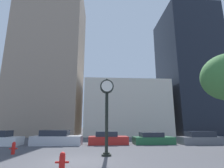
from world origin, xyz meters
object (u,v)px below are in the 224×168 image
car_red (108,139)px  car_green (153,139)px  car_silver (57,139)px  fire_hydrant_far (62,161)px  car_grey (202,139)px  street_clock (107,103)px  fire_hydrant_near (13,148)px

car_red → car_green: car_red is taller
car_silver → fire_hydrant_far: bearing=-72.9°
car_grey → car_green: bearing=175.0°
car_silver → car_green: bearing=4.1°
car_silver → car_red: (5.02, 0.33, -0.06)m
car_green → car_grey: 5.05m
street_clock → car_silver: bearing=126.3°
car_grey → fire_hydrant_far: bearing=-142.5°
street_clock → car_silver: (-4.63, 6.31, -2.80)m
fire_hydrant_far → street_clock: bearing=58.1°
car_silver → fire_hydrant_near: size_ratio=5.96×
car_red → car_green: 4.65m
car_green → fire_hydrant_far: car_green is taller
fire_hydrant_near → fire_hydrant_far: bearing=-47.0°
car_grey → street_clock: bearing=-149.1°
car_red → fire_hydrant_near: car_red is taller
fire_hydrant_near → car_red: bearing=39.8°
car_grey → fire_hydrant_near: 17.14m
car_green → car_grey: bearing=-5.9°
street_clock → fire_hydrant_near: 7.03m
car_silver → fire_hydrant_far: (2.52, -9.69, -0.21)m
car_green → fire_hydrant_far: (-7.15, -9.96, -0.10)m
car_grey → car_red: bearing=176.7°
car_silver → fire_hydrant_near: bearing=-105.0°
car_green → car_red: bearing=177.8°
car_silver → car_red: 5.03m
fire_hydrant_near → fire_hydrant_far: size_ratio=1.06×
car_red → car_green: (4.65, -0.06, -0.04)m
street_clock → car_silver: size_ratio=1.06×
street_clock → fire_hydrant_far: bearing=-121.9°
fire_hydrant_far → car_silver: bearing=104.6°
street_clock → car_grey: street_clock is taller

